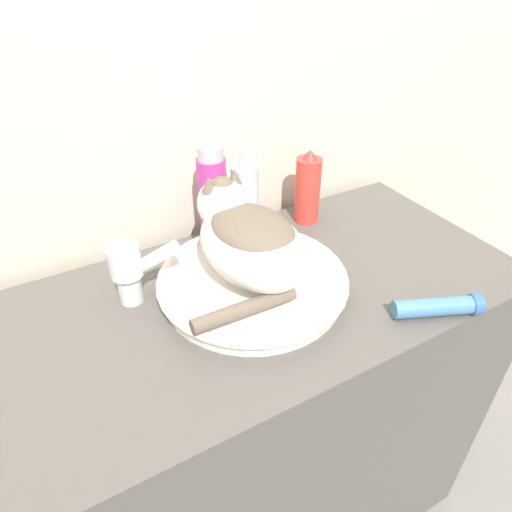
% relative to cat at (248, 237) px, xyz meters
% --- Properties ---
extents(wall_back, '(8.00, 0.05, 2.40)m').
position_rel_cat_xyz_m(wall_back, '(-0.05, 0.28, 0.22)').
color(wall_back, beige).
rests_on(wall_back, ground_plane).
extents(vanity_counter, '(1.19, 0.51, 0.87)m').
position_rel_cat_xyz_m(vanity_counter, '(-0.05, -0.03, -0.55)').
color(vanity_counter, '#56514C').
rests_on(vanity_counter, ground_plane).
extents(sink_basin, '(0.37, 0.37, 0.04)m').
position_rel_cat_xyz_m(sink_basin, '(0.00, -0.01, -0.10)').
color(sink_basin, white).
rests_on(sink_basin, vanity_counter).
extents(cat, '(0.26, 0.29, 0.17)m').
position_rel_cat_xyz_m(cat, '(0.00, 0.00, 0.00)').
color(cat, silver).
rests_on(cat, sink_basin).
extents(faucet, '(0.13, 0.08, 0.13)m').
position_rel_cat_xyz_m(faucet, '(-0.21, 0.07, -0.04)').
color(faucet, silver).
rests_on(faucet, vanity_counter).
extents(soap_pump_bottle, '(0.06, 0.06, 0.21)m').
position_rel_cat_xyz_m(soap_pump_bottle, '(0.08, 0.16, -0.03)').
color(soap_pump_bottle, silver).
rests_on(soap_pump_bottle, vanity_counter).
extents(shampoo_bottle_tall, '(0.06, 0.06, 0.24)m').
position_rel_cat_xyz_m(shampoo_bottle_tall, '(0.01, 0.16, -0.00)').
color(shampoo_bottle_tall, '#B2338C').
rests_on(shampoo_bottle_tall, vanity_counter).
extents(spray_bottle_trigger, '(0.06, 0.06, 0.18)m').
position_rel_cat_xyz_m(spray_bottle_trigger, '(0.25, 0.16, -0.03)').
color(spray_bottle_trigger, '#DB3D33').
rests_on(spray_bottle_trigger, vanity_counter).
extents(cream_tube, '(0.16, 0.10, 0.04)m').
position_rel_cat_xyz_m(cream_tube, '(0.26, -0.24, -0.10)').
color(cream_tube, '#4C7FB2').
rests_on(cream_tube, vanity_counter).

